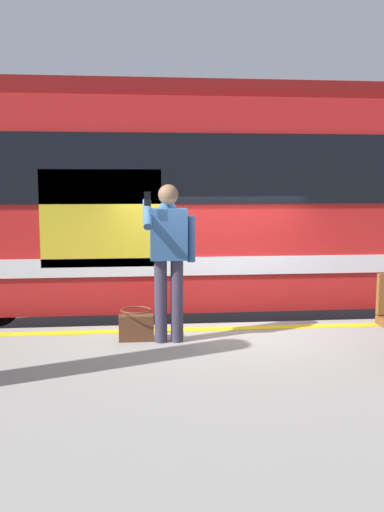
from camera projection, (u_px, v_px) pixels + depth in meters
name	position (u px, v px, depth m)	size (l,w,h in m)	color
ground_plane	(213.00, 392.00, 7.17)	(23.69, 23.69, 0.00)	#3D3D3F
platform	(247.00, 432.00, 4.99)	(15.51, 4.30, 0.91)	gray
safety_line	(217.00, 329.00, 6.75)	(15.20, 0.16, 0.01)	yellow
track_rail_near	(202.00, 358.00, 8.32)	(20.16, 0.08, 0.16)	slate
track_rail_far	(192.00, 332.00, 9.74)	(20.16, 0.08, 0.16)	slate
train_carriage	(256.00, 196.00, 8.80)	(13.38, 3.01, 3.85)	red
passenger	(169.00, 249.00, 6.10)	(0.57, 0.55, 1.75)	#383347
handbag	(136.00, 326.00, 6.26)	(0.39, 0.35, 0.36)	#59331E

